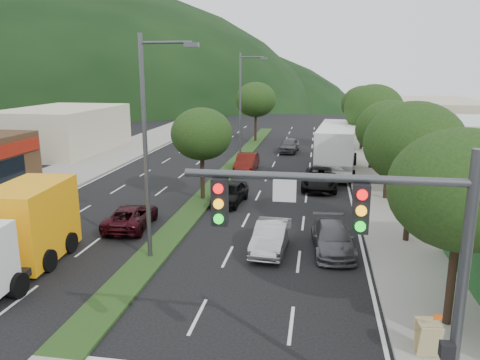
% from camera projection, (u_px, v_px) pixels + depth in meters
% --- Properties ---
extents(sidewalk_right, '(5.00, 90.00, 0.15)m').
position_uv_depth(sidewalk_right, '(383.00, 182.00, 35.92)').
color(sidewalk_right, gray).
rests_on(sidewalk_right, ground).
extents(sidewalk_left, '(6.00, 90.00, 0.15)m').
position_uv_depth(sidewalk_left, '(75.00, 170.00, 40.07)').
color(sidewalk_left, gray).
rests_on(sidewalk_left, ground).
extents(median, '(1.60, 56.00, 0.12)m').
position_uv_depth(median, '(231.00, 168.00, 40.84)').
color(median, '#203814').
rests_on(median, ground).
extents(traffic_signal, '(6.12, 0.40, 7.00)m').
position_uv_depth(traffic_signal, '(388.00, 256.00, 9.97)').
color(traffic_signal, '#47494C').
rests_on(traffic_signal, ground).
extents(bldg_left_far, '(9.00, 14.00, 4.60)m').
position_uv_depth(bldg_left_far, '(64.00, 130.00, 49.16)').
color(bldg_left_far, beige).
rests_on(bldg_left_far, ground).
extents(bldg_right_far, '(10.00, 16.00, 5.20)m').
position_uv_depth(bldg_right_far, '(428.00, 123.00, 52.43)').
color(bldg_right_far, beige).
rests_on(bldg_right_far, ground).
extents(hill_far, '(176.00, 132.00, 82.00)m').
position_uv_depth(hill_far, '(8.00, 100.00, 132.49)').
color(hill_far, black).
rests_on(hill_far, ground).
extents(tree_r_a, '(4.60, 4.60, 6.63)m').
position_uv_depth(tree_r_a, '(462.00, 190.00, 14.76)').
color(tree_r_a, black).
rests_on(tree_r_a, sidewalk_right).
extents(tree_r_b, '(4.80, 4.80, 6.94)m').
position_uv_depth(tree_r_b, '(414.00, 144.00, 22.39)').
color(tree_r_b, black).
rests_on(tree_r_b, sidewalk_right).
extents(tree_r_c, '(4.40, 4.40, 6.48)m').
position_uv_depth(tree_r_c, '(390.00, 129.00, 30.13)').
color(tree_r_c, black).
rests_on(tree_r_c, sidewalk_right).
extents(tree_r_d, '(5.00, 5.00, 7.17)m').
position_uv_depth(tree_r_d, '(374.00, 109.00, 39.62)').
color(tree_r_d, black).
rests_on(tree_r_d, sidewalk_right).
extents(tree_r_e, '(4.60, 4.60, 6.71)m').
position_uv_depth(tree_r_e, '(363.00, 104.00, 49.28)').
color(tree_r_e, black).
rests_on(tree_r_e, sidewalk_right).
extents(tree_med_near, '(4.00, 4.00, 6.02)m').
position_uv_depth(tree_med_near, '(202.00, 134.00, 30.23)').
color(tree_med_near, black).
rests_on(tree_med_near, median).
extents(tree_med_far, '(4.80, 4.80, 6.94)m').
position_uv_depth(tree_med_far, '(256.00, 100.00, 55.04)').
color(tree_med_far, black).
rests_on(tree_med_far, median).
extents(streetlight_near, '(2.60, 0.25, 10.00)m').
position_uv_depth(streetlight_near, '(149.00, 139.00, 20.34)').
color(streetlight_near, '#47494C').
rests_on(streetlight_near, ground).
extents(streetlight_mid, '(2.60, 0.25, 10.00)m').
position_uv_depth(streetlight_mid, '(242.00, 101.00, 44.32)').
color(streetlight_mid, '#47494C').
rests_on(streetlight_mid, ground).
extents(sedan_silver, '(1.71, 4.31, 1.40)m').
position_uv_depth(sedan_silver, '(271.00, 236.00, 22.43)').
color(sedan_silver, '#A9ABB1').
rests_on(sedan_silver, ground).
extents(suv_maroon, '(2.46, 4.74, 1.28)m').
position_uv_depth(suv_maroon, '(131.00, 216.00, 25.71)').
color(suv_maroon, black).
rests_on(suv_maroon, ground).
extents(car_queue_a, '(2.14, 4.37, 1.44)m').
position_uv_depth(car_queue_a, '(230.00, 193.00, 30.25)').
color(car_queue_a, black).
rests_on(car_queue_a, ground).
extents(car_queue_b, '(2.25, 4.71, 1.32)m').
position_uv_depth(car_queue_b, '(333.00, 238.00, 22.30)').
color(car_queue_b, '#4D4C51').
rests_on(car_queue_b, ground).
extents(car_queue_c, '(1.65, 4.61, 1.51)m').
position_uv_depth(car_queue_c, '(247.00, 162.00, 39.90)').
color(car_queue_c, '#4C110C').
rests_on(car_queue_c, ground).
extents(car_queue_d, '(2.80, 5.53, 1.50)m').
position_uv_depth(car_queue_d, '(321.00, 178.00, 34.09)').
color(car_queue_d, black).
rests_on(car_queue_d, ground).
extents(car_queue_e, '(2.15, 4.46, 1.47)m').
position_uv_depth(car_queue_e, '(289.00, 145.00, 49.02)').
color(car_queue_e, '#47484C').
rests_on(car_queue_e, ground).
extents(car_queue_f, '(1.83, 4.34, 1.25)m').
position_uv_depth(car_queue_f, '(327.00, 156.00, 43.62)').
color(car_queue_f, black).
rests_on(car_queue_f, ground).
extents(box_truck, '(3.29, 7.37, 3.54)m').
position_uv_depth(box_truck, '(21.00, 231.00, 20.27)').
color(box_truck, white).
rests_on(box_truck, ground).
extents(motorhome, '(3.97, 10.49, 3.94)m').
position_uv_depth(motorhome, '(337.00, 148.00, 39.20)').
color(motorhome, white).
rests_on(motorhome, ground).
extents(a_frame_sign, '(0.72, 0.80, 1.47)m').
position_uv_depth(a_frame_sign, '(428.00, 335.00, 13.94)').
color(a_frame_sign, tan).
rests_on(a_frame_sign, sidewalk_right).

